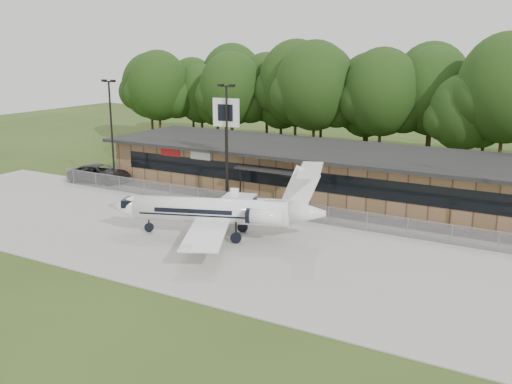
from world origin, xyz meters
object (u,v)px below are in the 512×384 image
Objects in this scene: terminal at (316,170)px; business_jet at (219,212)px; suv at (100,174)px; pole_sign at (226,124)px.

terminal is 15.30m from business_jet.
business_jet is at bearing -92.58° from terminal.
suv is (-20.44, -6.92, -1.29)m from terminal.
pole_sign is (15.20, -0.23, 6.02)m from suv.
pole_sign is (-5.24, -7.15, 4.73)m from terminal.
terminal is 2.61× the size of business_jet.
terminal is 6.46× the size of suv.
pole_sign reaches higher than suv.
suv is at bearing 173.61° from pole_sign.
business_jet is (-0.69, -15.29, -0.26)m from terminal.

